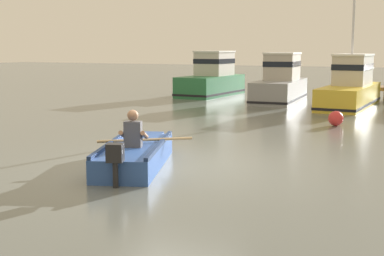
{
  "coord_description": "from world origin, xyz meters",
  "views": [
    {
      "loc": [
        4.93,
        -9.59,
        2.41
      ],
      "look_at": [
        -0.34,
        1.49,
        0.55
      ],
      "focal_mm": 49.7,
      "sensor_mm": 36.0,
      "label": 1
    }
  ],
  "objects_px": {
    "moored_boat_grey": "(280,83)",
    "moored_boat_yellow": "(351,87)",
    "rowboat_with_person": "(136,154)",
    "mooring_buoy": "(336,118)",
    "moored_boat_green": "(212,79)"
  },
  "relations": [
    {
      "from": "moored_boat_grey",
      "to": "moored_boat_yellow",
      "type": "relative_size",
      "value": 0.86
    },
    {
      "from": "moored_boat_yellow",
      "to": "mooring_buoy",
      "type": "height_order",
      "value": "moored_boat_yellow"
    },
    {
      "from": "moored_boat_green",
      "to": "moored_boat_grey",
      "type": "relative_size",
      "value": 0.93
    },
    {
      "from": "rowboat_with_person",
      "to": "moored_boat_green",
      "type": "relative_size",
      "value": 0.78
    },
    {
      "from": "rowboat_with_person",
      "to": "mooring_buoy",
      "type": "bearing_deg",
      "value": 70.6
    },
    {
      "from": "mooring_buoy",
      "to": "moored_boat_yellow",
      "type": "bearing_deg",
      "value": 94.95
    },
    {
      "from": "moored_boat_yellow",
      "to": "moored_boat_grey",
      "type": "bearing_deg",
      "value": 166.86
    },
    {
      "from": "rowboat_with_person",
      "to": "mooring_buoy",
      "type": "height_order",
      "value": "rowboat_with_person"
    },
    {
      "from": "moored_boat_grey",
      "to": "mooring_buoy",
      "type": "bearing_deg",
      "value": -61.1
    },
    {
      "from": "rowboat_with_person",
      "to": "moored_boat_green",
      "type": "xyz_separation_m",
      "value": [
        -5.04,
        15.65,
        0.58
      ]
    },
    {
      "from": "moored_boat_green",
      "to": "mooring_buoy",
      "type": "distance_m",
      "value": 11.2
    },
    {
      "from": "moored_boat_grey",
      "to": "moored_boat_yellow",
      "type": "bearing_deg",
      "value": -13.14
    },
    {
      "from": "moored_boat_grey",
      "to": "mooring_buoy",
      "type": "height_order",
      "value": "moored_boat_grey"
    },
    {
      "from": "mooring_buoy",
      "to": "rowboat_with_person",
      "type": "bearing_deg",
      "value": -109.4
    },
    {
      "from": "moored_boat_grey",
      "to": "mooring_buoy",
      "type": "distance_m",
      "value": 7.72
    }
  ]
}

